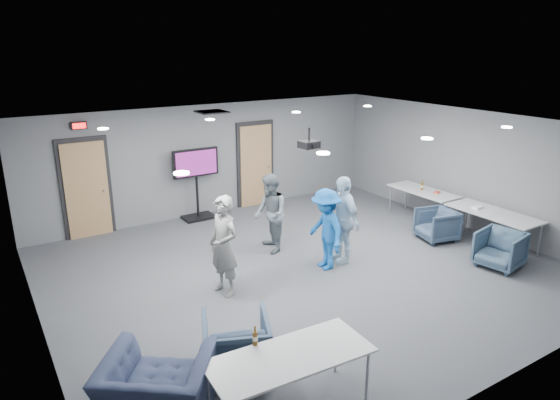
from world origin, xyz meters
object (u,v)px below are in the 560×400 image
chair_right_b (437,225)px  chair_front_a (236,345)px  tv_stand (197,180)px  bottle_front (255,338)px  chair_front_b (158,389)px  table_right_b (493,214)px  bottle_right (422,186)px  person_b (270,214)px  person_d (326,229)px  table_front_left (290,359)px  table_right_a (423,192)px  projector (309,144)px  person_c (342,219)px  chair_right_c (500,249)px  person_a (224,246)px

chair_right_b → chair_front_a: 6.03m
tv_stand → bottle_front: bearing=-107.4°
chair_front_b → table_right_b: size_ratio=0.62×
chair_front_a → bottle_right: (6.49, 2.89, 0.43)m
person_b → chair_front_b: 4.95m
person_d → table_front_left: 3.93m
table_right_a → person_d: bearing=104.3°
chair_front_a → table_right_a: chair_front_a is taller
chair_front_a → projector: (2.53, 2.00, 2.01)m
chair_front_a → table_right_a: 7.09m
person_d → chair_right_b: (2.89, -0.16, -0.44)m
person_b → table_front_left: size_ratio=0.83×
person_c → chair_front_b: 5.05m
person_b → person_d: (0.46, -1.24, -0.03)m
chair_right_c → person_a: bearing=-121.6°
person_b → bottle_right: size_ratio=6.51×
person_c → chair_right_c: person_c is taller
table_right_b → projector: size_ratio=5.40×
tv_stand → bottle_right: bearing=-32.6°
person_b → tv_stand: 2.68m
chair_right_c → tv_stand: 6.78m
projector → chair_front_a: bearing=-147.1°
person_d → bottle_right: person_d is taller
chair_right_c → bottle_front: bearing=-93.5°
person_a → person_d: bearing=74.1°
table_front_left → projector: bearing=54.8°
chair_front_a → table_right_a: (6.50, 2.83, 0.29)m
chair_front_a → tv_stand: bearing=-85.7°
person_b → table_right_b: 4.65m
table_right_a → table_front_left: same height
chair_front_b → projector: (3.66, 2.27, 2.02)m
person_c → person_d: person_c is taller
chair_right_c → chair_front_b: size_ratio=0.66×
person_c → bottle_front: 4.25m
chair_right_c → table_front_left: (-5.51, -1.13, 0.33)m
bottle_right → person_a: bearing=-171.3°
person_b → person_d: person_b is taller
person_c → bottle_front: bearing=-47.2°
person_a → chair_right_b: size_ratio=2.30×
person_d → table_right_a: person_d is taller
chair_right_b → tv_stand: 5.59m
person_d → tv_stand: tv_stand is taller
table_front_left → person_d: bearing=50.0°
person_a → chair_front_a: person_a is taller
table_right_b → table_front_left: (-6.31, -1.89, 0.00)m
person_a → person_d: (2.05, -0.11, -0.09)m
table_front_left → bottle_front: size_ratio=7.89×
person_a → bottle_right: bearing=85.9°
table_right_b → table_front_left: size_ratio=0.98×
person_d → projector: bearing=-97.2°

